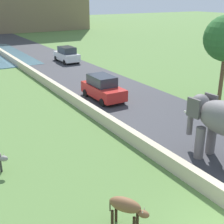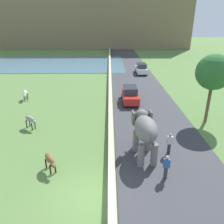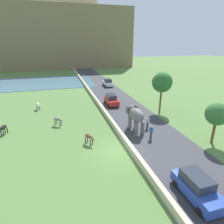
{
  "view_description": "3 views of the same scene",
  "coord_description": "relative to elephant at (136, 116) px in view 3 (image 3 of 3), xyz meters",
  "views": [
    {
      "loc": [
        -7.21,
        -4.59,
        7.24
      ],
      "look_at": [
        1.0,
        9.07,
        1.22
      ],
      "focal_mm": 49.62,
      "sensor_mm": 36.0,
      "label": 1
    },
    {
      "loc": [
        1.1,
        -8.99,
        8.74
      ],
      "look_at": [
        1.31,
        7.98,
        1.53
      ],
      "focal_mm": 35.27,
      "sensor_mm": 36.0,
      "label": 2
    },
    {
      "loc": [
        -5.22,
        -15.7,
        10.48
      ],
      "look_at": [
        1.21,
        6.37,
        1.79
      ],
      "focal_mm": 30.29,
      "sensor_mm": 36.0,
      "label": 3
    }
  ],
  "objects": [
    {
      "name": "hill_distant",
      "position": [
        -9.41,
        70.71,
        9.46
      ],
      "size": [
        64.0,
        28.0,
        22.99
      ],
      "primitive_type": "cube",
      "color": "#7F6B4C",
      "rests_on": "ground"
    },
    {
      "name": "car_red",
      "position": [
        0.02,
        10.63,
        -1.14
      ],
      "size": [
        1.8,
        4.0,
        1.8
      ],
      "color": "red",
      "rests_on": "ground"
    },
    {
      "name": "tree_mid",
      "position": [
        6.99,
        -4.99,
        1.29
      ],
      "size": [
        2.4,
        2.4,
        4.55
      ],
      "color": "brown",
      "rests_on": "ground"
    },
    {
      "name": "elephant",
      "position": [
        0.0,
        0.0,
        0.0
      ],
      "size": [
        1.6,
        3.51,
        2.99
      ],
      "color": "slate",
      "rests_on": "ground"
    },
    {
      "name": "road_surface",
      "position": [
        1.59,
        16.23,
        -2.01
      ],
      "size": [
        7.0,
        120.0,
        0.06
      ],
      "primitive_type": "cube",
      "color": "#38383D",
      "rests_on": "ground"
    },
    {
      "name": "person_trailing",
      "position": [
        0.95,
        -2.37,
        -1.16
      ],
      "size": [
        0.36,
        0.22,
        1.63
      ],
      "color": "#33333D",
      "rests_on": "ground"
    },
    {
      "name": "cow_white",
      "position": [
        -12.04,
        11.58,
        -1.2
      ],
      "size": [
        0.68,
        1.42,
        1.15
      ],
      "color": "silver",
      "rests_on": "ground"
    },
    {
      "name": "cow_black",
      "position": [
        -15.33,
        3.45,
        -1.2
      ],
      "size": [
        0.8,
        1.41,
        1.15
      ],
      "color": "black",
      "rests_on": "ground"
    },
    {
      "name": "car_blue",
      "position": [
        0.02,
        -11.07,
        -1.14
      ],
      "size": [
        1.81,
        4.01,
        1.8
      ],
      "color": "#2D4CA8",
      "rests_on": "ground"
    },
    {
      "name": "car_white",
      "position": [
        3.17,
        24.65,
        -1.14
      ],
      "size": [
        1.8,
        4.0,
        1.8
      ],
      "color": "white",
      "rests_on": "ground"
    },
    {
      "name": "person_beside_elephant",
      "position": [
        1.8,
        0.23,
        -1.16
      ],
      "size": [
        0.36,
        0.22,
        1.63
      ],
      "color": "#33333D",
      "rests_on": "ground"
    },
    {
      "name": "tree_near",
      "position": [
        6.54,
        5.52,
        2.54
      ],
      "size": [
        3.05,
        3.05,
        6.12
      ],
      "color": "brown",
      "rests_on": "ground"
    },
    {
      "name": "lake",
      "position": [
        -17.41,
        33.89,
        -2.0
      ],
      "size": [
        36.0,
        18.0,
        0.08
      ],
      "primitive_type": "cube",
      "color": "slate",
      "rests_on": "ground"
    },
    {
      "name": "ground_plane",
      "position": [
        -3.41,
        -3.77,
        -2.04
      ],
      "size": [
        220.0,
        220.0,
        0.0
      ],
      "primitive_type": "plane",
      "color": "#567A3D"
    },
    {
      "name": "cow_grey",
      "position": [
        -9.07,
        4.3,
        -1.2
      ],
      "size": [
        1.31,
        1.1,
        1.15
      ],
      "color": "gray",
      "rests_on": "ground"
    },
    {
      "name": "cow_brown",
      "position": [
        -5.96,
        -1.52,
        -1.2
      ],
      "size": [
        1.06,
        1.34,
        1.15
      ],
      "color": "brown",
      "rests_on": "ground"
    },
    {
      "name": "barrier_wall",
      "position": [
        -2.21,
        14.23,
        -1.68
      ],
      "size": [
        0.4,
        110.0,
        0.7
      ],
      "primitive_type": "cube",
      "color": "beige",
      "rests_on": "ground"
    }
  ]
}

